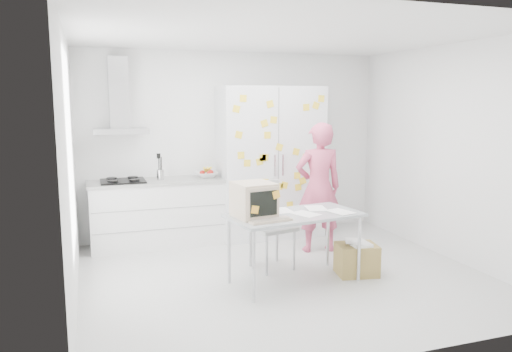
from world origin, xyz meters
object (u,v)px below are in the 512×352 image
object	(u,v)px
desk	(270,207)
cardboard_box	(357,259)
person	(319,188)
chair	(268,219)

from	to	relation	value
desk	cardboard_box	bearing A→B (deg)	-8.80
person	desk	distance (m)	1.44
desk	person	bearing A→B (deg)	34.58
person	cardboard_box	distance (m)	1.20
person	cardboard_box	bearing A→B (deg)	98.12
desk	chair	size ratio (longest dim) A/B	1.47
person	desk	xyz separation A→B (m)	(-1.05, -0.98, 0.01)
chair	cardboard_box	size ratio (longest dim) A/B	2.05
desk	chair	distance (m)	0.69
cardboard_box	person	bearing A→B (deg)	91.38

